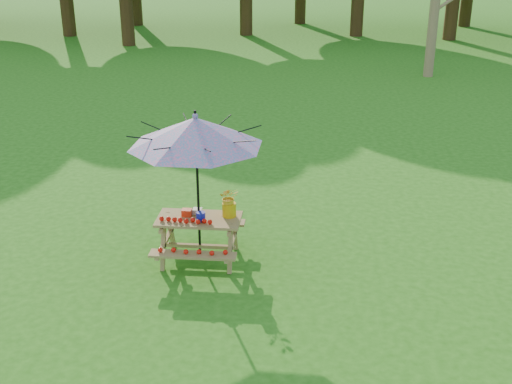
{
  "coord_description": "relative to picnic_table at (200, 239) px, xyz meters",
  "views": [
    {
      "loc": [
        5.08,
        -6.75,
        4.46
      ],
      "look_at": [
        4.32,
        1.5,
        1.1
      ],
      "focal_mm": 45.0,
      "sensor_mm": 36.0,
      "label": 1
    }
  ],
  "objects": [
    {
      "name": "picnic_table",
      "position": [
        0.0,
        0.0,
        0.0
      ],
      "size": [
        1.2,
        1.32,
        0.67
      ],
      "color": "olive",
      "rests_on": "ground"
    },
    {
      "name": "patio_umbrella",
      "position": [
        0.0,
        0.0,
        1.62
      ],
      "size": [
        2.48,
        2.48,
        2.25
      ],
      "color": "black",
      "rests_on": "ground"
    },
    {
      "name": "produce_bins",
      "position": [
        -0.05,
        0.02,
        0.4
      ],
      "size": [
        0.36,
        0.38,
        0.13
      ],
      "color": "red",
      "rests_on": "picnic_table"
    },
    {
      "name": "tomatoes_row",
      "position": [
        -0.15,
        -0.18,
        0.38
      ],
      "size": [
        0.77,
        0.13,
        0.07
      ],
      "primitive_type": null,
      "color": "red",
      "rests_on": "picnic_table"
    },
    {
      "name": "flower_bucket",
      "position": [
        0.43,
        0.11,
        0.58
      ],
      "size": [
        0.32,
        0.29,
        0.44
      ],
      "color": "gold",
      "rests_on": "picnic_table"
    }
  ]
}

